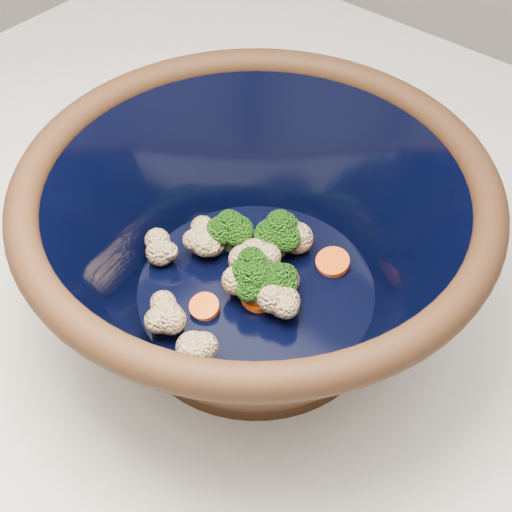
% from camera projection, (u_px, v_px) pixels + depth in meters
% --- Properties ---
extents(mixing_bowl, '(0.46, 0.46, 0.17)m').
position_uv_depth(mixing_bowl, '(256.00, 243.00, 0.60)').
color(mixing_bowl, black).
rests_on(mixing_bowl, counter).
extents(vegetable_pile, '(0.15, 0.19, 0.05)m').
position_uv_depth(vegetable_pile, '(247.00, 264.00, 0.63)').
color(vegetable_pile, '#608442').
rests_on(vegetable_pile, mixing_bowl).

